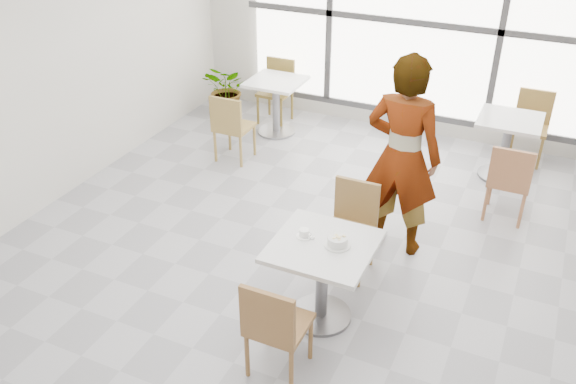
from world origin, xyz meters
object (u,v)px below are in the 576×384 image
at_px(main_table, 322,267).
at_px(chair_near, 274,324).
at_px(bg_table_right, 507,139).
at_px(chair_far, 352,221).
at_px(bg_chair_left_near, 231,124).
at_px(bg_chair_right_far, 531,121).
at_px(bg_chair_left_far, 277,86).
at_px(bg_chair_right_near, 510,178).
at_px(plant_left, 228,90).
at_px(oatmeal_bowl, 338,241).
at_px(coffee_cup, 304,234).
at_px(person, 403,157).
at_px(bg_table_left, 276,99).

height_order(main_table, chair_near, chair_near).
bearing_deg(bg_table_right, chair_far, -113.44).
xyz_separation_m(bg_chair_left_near, bg_chair_right_far, (3.31, 1.62, 0.00)).
xyz_separation_m(chair_far, bg_chair_left_far, (-2.11, 2.82, 0.00)).
distance_m(bg_chair_right_near, plant_left, 4.24).
bearing_deg(oatmeal_bowl, bg_table_right, 73.84).
xyz_separation_m(chair_near, bg_chair_left_near, (-2.01, 2.93, 0.00)).
bearing_deg(main_table, coffee_cup, 169.21).
height_order(chair_near, bg_chair_left_near, same).
bearing_deg(chair_far, bg_table_right, 66.56).
bearing_deg(plant_left, chair_far, -43.64).
bearing_deg(plant_left, bg_chair_right_near, -17.52).
relative_size(chair_near, bg_chair_left_near, 1.00).
height_order(chair_near, bg_table_right, chair_near).
bearing_deg(bg_chair_right_near, bg_chair_left_near, 0.24).
relative_size(bg_chair_right_far, plant_left, 1.18).
bearing_deg(bg_chair_left_far, bg_chair_right_near, -22.84).
distance_m(chair_far, bg_chair_right_near, 1.87).
relative_size(person, bg_chair_left_near, 2.26).
distance_m(oatmeal_bowl, plant_left, 4.58).
distance_m(main_table, chair_far, 0.78).
relative_size(oatmeal_bowl, bg_table_right, 0.28).
height_order(bg_chair_left_near, bg_chair_right_far, same).
bearing_deg(main_table, plant_left, 129.40).
xyz_separation_m(chair_near, bg_chair_right_near, (1.25, 2.95, 0.00)).
xyz_separation_m(person, bg_chair_right_far, (0.97, 2.53, -0.48)).
relative_size(coffee_cup, bg_chair_right_near, 0.18).
height_order(bg_chair_left_near, bg_chair_left_far, same).
bearing_deg(bg_chair_right_far, bg_table_right, -108.05).
bearing_deg(bg_chair_left_near, chair_far, 145.48).
distance_m(chair_near, plant_left, 5.06).
height_order(bg_table_right, bg_chair_left_far, bg_chair_left_far).
relative_size(main_table, oatmeal_bowl, 3.81).
distance_m(chair_near, oatmeal_bowl, 0.84).
relative_size(oatmeal_bowl, coffee_cup, 1.32).
distance_m(coffee_cup, person, 1.34).
height_order(main_table, plant_left, main_table).
height_order(oatmeal_bowl, bg_chair_left_far, bg_chair_left_far).
distance_m(chair_near, bg_table_left, 4.36).
relative_size(bg_table_right, bg_chair_right_far, 0.86).
relative_size(chair_far, bg_chair_right_far, 1.00).
height_order(chair_far, bg_chair_left_far, same).
height_order(bg_table_left, bg_chair_left_far, bg_chair_left_far).
bearing_deg(bg_table_right, main_table, -107.80).
bearing_deg(bg_chair_left_far, bg_table_right, -7.51).
xyz_separation_m(bg_chair_right_near, plant_left, (-4.04, 1.28, -0.13)).
height_order(bg_table_left, bg_chair_left_near, bg_chair_left_near).
relative_size(bg_table_left, bg_table_right, 1.00).
bearing_deg(main_table, person, 78.47).
bearing_deg(bg_chair_right_far, main_table, -107.84).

